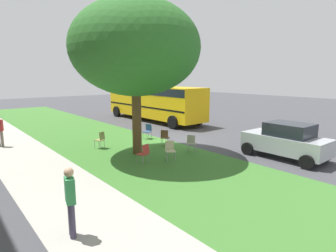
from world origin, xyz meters
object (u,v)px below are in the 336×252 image
Objects in this scene: pedestrian_1 at (70,199)px; parked_car at (286,140)px; chair_0 at (100,139)px; street_tree at (135,48)px; chair_3 at (144,152)px; school_bus at (153,100)px; chair_4 at (165,136)px; chair_5 at (191,142)px; chair_1 at (148,130)px; chair_2 at (170,149)px.

parked_car is at bearing -89.67° from pedestrian_1.
street_tree is at bearing -155.23° from chair_0.
school_bus is (9.36, -7.48, 1.24)m from chair_3.
street_tree reaches higher than chair_4.
chair_0 is 1.00× the size of chair_5.
street_tree is at bearing 54.88° from chair_5.
chair_3 is at bearing 58.31° from parked_car.
chair_5 is 4.36m from parked_car.
chair_1 is at bearing -44.47° from street_tree.
chair_5 is at bearing 37.11° from parked_car.
chair_0 is 0.24× the size of parked_car.
chair_4 is 0.08× the size of school_bus.
chair_2 is (-3.90, -1.46, 0.00)m from chair_0.
chair_4 is 6.03m from parked_car.
school_bus is at bearing -41.11° from street_tree.
chair_3 is 0.24× the size of parked_car.
street_tree is at bearing 138.89° from school_bus.
chair_0 is at bearing 24.77° from street_tree.
chair_2 is 2.63m from chair_4.
chair_1 is 7.78m from parked_car.
street_tree is 4.80m from chair_3.
street_tree is 8.19× the size of chair_5.
chair_0 is 3.39m from chair_4.
chair_2 is 0.08× the size of school_bus.
chair_0 and chair_3 have the same top height.
chair_0 and chair_4 have the same top height.
street_tree is 8.19× the size of chair_1.
chair_2 is at bearing 146.09° from chair_4.
chair_5 is at bearing -174.00° from chair_4.
chair_0 is 0.08× the size of school_bus.
street_tree reaches higher than parked_car.
chair_2 is (-1.87, -0.52, -4.47)m from street_tree.
chair_3 and chair_5 have the same top height.
chair_3 is (0.27, 1.23, 0.00)m from chair_2.
school_bus is at bearing -39.53° from chair_1.
chair_3 is at bearing -52.18° from pedestrian_1.
chair_2 is 1.00× the size of chair_4.
street_tree reaches higher than chair_2.
chair_0 is 3.27m from chair_1.
chair_4 is at bearing 147.25° from school_bus.
parked_car is (-3.14, -4.29, 0.32)m from chair_2.
pedestrian_1 is (-5.06, 5.17, -4.06)m from street_tree.
street_tree is at bearing 99.05° from chair_4.
chair_1 is 0.24× the size of parked_car.
street_tree is 5.56m from chair_1.
school_bus is at bearing -38.65° from chair_3.
chair_1 is at bearing -45.26° from pedestrian_1.
chair_3 is at bearing 91.30° from chair_5.
street_tree is 8.30m from pedestrian_1.
street_tree reaches higher than school_bus.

